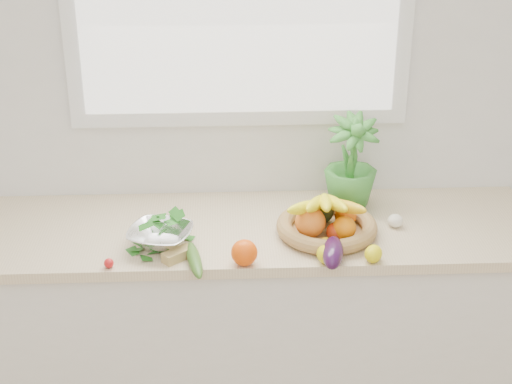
{
  "coord_description": "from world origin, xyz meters",
  "views": [
    {
      "loc": [
        -0.07,
        -0.65,
        2.28
      ],
      "look_at": [
        0.05,
        1.93,
        1.05
      ],
      "focal_mm": 55.0,
      "sensor_mm": 36.0,
      "label": 1
    }
  ],
  "objects_px": {
    "apple": "(336,232)",
    "potted_herb": "(351,162)",
    "cucumber": "(194,260)",
    "fruit_basket": "(326,221)",
    "eggplant": "(333,252)",
    "colander_with_spinach": "(160,232)"
  },
  "relations": [
    {
      "from": "potted_herb",
      "to": "apple",
      "type": "bearing_deg",
      "value": -108.14
    },
    {
      "from": "apple",
      "to": "potted_herb",
      "type": "xyz_separation_m",
      "value": [
        0.09,
        0.27,
        0.16
      ]
    },
    {
      "from": "potted_herb",
      "to": "fruit_basket",
      "type": "distance_m",
      "value": 0.29
    },
    {
      "from": "eggplant",
      "to": "cucumber",
      "type": "xyz_separation_m",
      "value": [
        -0.47,
        0.0,
        -0.02
      ]
    },
    {
      "from": "potted_herb",
      "to": "colander_with_spinach",
      "type": "bearing_deg",
      "value": -158.04
    },
    {
      "from": "apple",
      "to": "colander_with_spinach",
      "type": "xyz_separation_m",
      "value": [
        -0.63,
        -0.02,
        0.02
      ]
    },
    {
      "from": "eggplant",
      "to": "fruit_basket",
      "type": "bearing_deg",
      "value": 89.53
    },
    {
      "from": "apple",
      "to": "potted_herb",
      "type": "distance_m",
      "value": 0.33
    },
    {
      "from": "apple",
      "to": "eggplant",
      "type": "height_order",
      "value": "eggplant"
    },
    {
      "from": "cucumber",
      "to": "potted_herb",
      "type": "relative_size",
      "value": 0.67
    },
    {
      "from": "eggplant",
      "to": "potted_herb",
      "type": "xyz_separation_m",
      "value": [
        0.12,
        0.43,
        0.15
      ]
    },
    {
      "from": "cucumber",
      "to": "colander_with_spinach",
      "type": "xyz_separation_m",
      "value": [
        -0.12,
        0.14,
        0.04
      ]
    },
    {
      "from": "eggplant",
      "to": "potted_herb",
      "type": "relative_size",
      "value": 0.53
    },
    {
      "from": "cucumber",
      "to": "fruit_basket",
      "type": "xyz_separation_m",
      "value": [
        0.48,
        0.2,
        0.03
      ]
    },
    {
      "from": "cucumber",
      "to": "potted_herb",
      "type": "height_order",
      "value": "potted_herb"
    },
    {
      "from": "apple",
      "to": "colander_with_spinach",
      "type": "distance_m",
      "value": 0.63
    },
    {
      "from": "eggplant",
      "to": "cucumber",
      "type": "relative_size",
      "value": 0.79
    },
    {
      "from": "apple",
      "to": "cucumber",
      "type": "height_order",
      "value": "apple"
    },
    {
      "from": "cucumber",
      "to": "fruit_basket",
      "type": "distance_m",
      "value": 0.52
    },
    {
      "from": "fruit_basket",
      "to": "apple",
      "type": "bearing_deg",
      "value": -58.44
    },
    {
      "from": "eggplant",
      "to": "cucumber",
      "type": "bearing_deg",
      "value": 180.0
    },
    {
      "from": "potted_herb",
      "to": "fruit_basket",
      "type": "bearing_deg",
      "value": -118.15
    }
  ]
}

